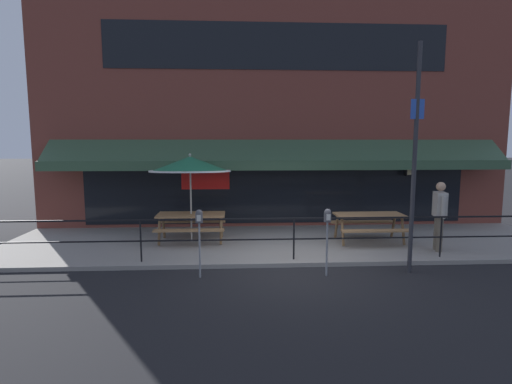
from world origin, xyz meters
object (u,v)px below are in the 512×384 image
at_px(pedestrian_walking, 439,213).
at_px(patio_umbrella_left, 190,165).
at_px(street_sign_pole, 415,158).
at_px(picnic_table_left, 191,220).
at_px(parking_meter_near, 199,223).
at_px(parking_meter_far, 327,222).
at_px(picnic_table_centre, 369,220).

bearing_deg(pedestrian_walking, patio_umbrella_left, 168.53).
relative_size(patio_umbrella_left, pedestrian_walking, 1.39).
distance_m(patio_umbrella_left, street_sign_pole, 5.52).
relative_size(picnic_table_left, pedestrian_walking, 1.05).
relative_size(parking_meter_near, street_sign_pole, 0.30).
bearing_deg(parking_meter_far, patio_umbrella_left, 138.75).
bearing_deg(picnic_table_left, parking_meter_far, -41.13).
bearing_deg(picnic_table_centre, parking_meter_near, -151.84).
bearing_deg(street_sign_pole, picnic_table_left, 152.72).
bearing_deg(picnic_table_left, patio_umbrella_left, 90.00).
distance_m(parking_meter_far, street_sign_pole, 2.25).
bearing_deg(picnic_table_left, pedestrian_walking, -11.37).
bearing_deg(parking_meter_far, picnic_table_centre, 54.30).
height_order(pedestrian_walking, street_sign_pole, street_sign_pole).
relative_size(pedestrian_walking, street_sign_pole, 0.36).
bearing_deg(parking_meter_far, parking_meter_near, 178.88).
distance_m(patio_umbrella_left, parking_meter_far, 4.20).
height_order(pedestrian_walking, parking_meter_far, pedestrian_walking).
height_order(pedestrian_walking, parking_meter_near, pedestrian_walking).
xyz_separation_m(picnic_table_left, parking_meter_far, (3.06, -2.67, 0.44)).
xyz_separation_m(picnic_table_left, patio_umbrella_left, (-0.00, 0.01, 1.47)).
bearing_deg(street_sign_pole, picnic_table_centre, 93.56).
bearing_deg(parking_meter_near, picnic_table_left, 99.60).
xyz_separation_m(picnic_table_left, picnic_table_centre, (4.76, -0.31, 0.00)).
bearing_deg(patio_umbrella_left, street_sign_pole, -27.39).
height_order(picnic_table_centre, parking_meter_near, parking_meter_near).
relative_size(picnic_table_left, parking_meter_far, 1.27).
bearing_deg(pedestrian_walking, picnic_table_centre, 146.84).
bearing_deg(picnic_table_centre, picnic_table_left, 176.23).
bearing_deg(patio_umbrella_left, picnic_table_centre, -3.91).
bearing_deg(parking_meter_far, street_sign_pole, 4.64).
xyz_separation_m(picnic_table_centre, pedestrian_walking, (1.42, -0.93, 0.35)).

